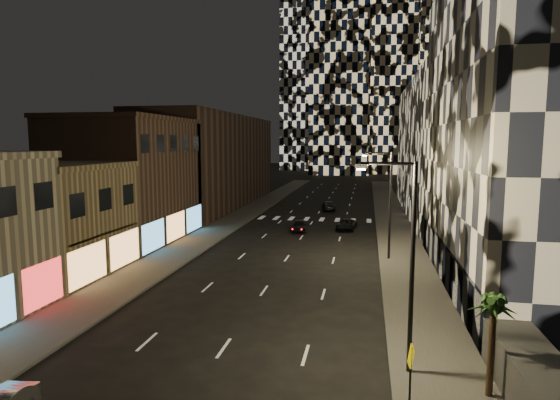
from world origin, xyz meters
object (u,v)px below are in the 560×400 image
at_px(streetlight_near, 407,252).
at_px(car_dark_rightlane, 346,225).
at_px(car_dark_midlane, 300,226).
at_px(streetlight_far, 387,197).
at_px(palm_tree, 493,313).
at_px(car_dark_oncoming, 329,206).
at_px(ped_sign, 411,368).

xyz_separation_m(streetlight_near, car_dark_rightlane, (-3.93, 33.24, -4.76)).
bearing_deg(car_dark_midlane, streetlight_far, -57.48).
height_order(car_dark_rightlane, palm_tree, palm_tree).
height_order(streetlight_far, car_dark_oncoming, streetlight_far).
bearing_deg(ped_sign, streetlight_far, 107.35).
bearing_deg(palm_tree, car_dark_midlane, 110.39).
bearing_deg(streetlight_near, car_dark_rightlane, 96.74).
distance_m(streetlight_near, car_dark_rightlane, 33.81).
relative_size(streetlight_near, car_dark_oncoming, 1.99).
bearing_deg(streetlight_far, car_dark_oncoming, 104.08).
bearing_deg(ped_sign, car_dark_rightlane, 113.46).
xyz_separation_m(streetlight_near, car_dark_oncoming, (-7.18, 48.65, -4.70)).
relative_size(car_dark_rightlane, ped_sign, 1.49).
height_order(streetlight_near, car_dark_rightlane, streetlight_near).
relative_size(streetlight_far, car_dark_rightlane, 2.10).
xyz_separation_m(car_dark_midlane, palm_tree, (12.16, -32.71, 2.83)).
xyz_separation_m(ped_sign, palm_tree, (3.20, 2.31, 1.37)).
relative_size(streetlight_far, car_dark_oncoming, 1.99).
relative_size(streetlight_near, car_dark_rightlane, 2.10).
bearing_deg(car_dark_midlane, car_dark_oncoming, 77.89).
bearing_deg(car_dark_rightlane, ped_sign, -78.70).
xyz_separation_m(streetlight_far, palm_tree, (3.15, -21.44, -1.86)).
xyz_separation_m(car_dark_midlane, ped_sign, (8.95, -35.02, 1.46)).
bearing_deg(streetlight_far, car_dark_rightlane, 106.53).
relative_size(car_dark_midlane, palm_tree, 0.96).
height_order(car_dark_oncoming, car_dark_rightlane, car_dark_oncoming).
relative_size(streetlight_far, ped_sign, 3.13).
bearing_deg(palm_tree, car_dark_rightlane, 101.53).
distance_m(streetlight_far, car_dark_midlane, 15.18).
bearing_deg(ped_sign, car_dark_midlane, 121.83).
bearing_deg(streetlight_near, ped_sign, -90.86).
bearing_deg(car_dark_rightlane, streetlight_near, -77.93).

